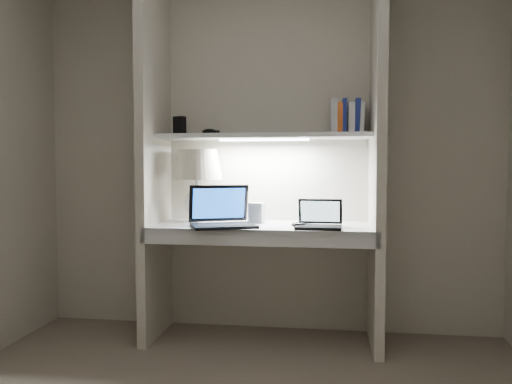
% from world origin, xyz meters
% --- Properties ---
extents(back_wall, '(3.20, 0.01, 2.50)m').
position_xyz_m(back_wall, '(0.00, 1.50, 1.25)').
color(back_wall, beige).
rests_on(back_wall, floor).
extents(alcove_panel_left, '(0.06, 0.55, 2.50)m').
position_xyz_m(alcove_panel_left, '(-0.73, 1.23, 1.25)').
color(alcove_panel_left, beige).
rests_on(alcove_panel_left, floor).
extents(alcove_panel_right, '(0.06, 0.55, 2.50)m').
position_xyz_m(alcove_panel_right, '(0.73, 1.23, 1.25)').
color(alcove_panel_right, beige).
rests_on(alcove_panel_right, floor).
extents(desk, '(1.40, 0.55, 0.04)m').
position_xyz_m(desk, '(0.00, 1.23, 0.75)').
color(desk, white).
rests_on(desk, alcove_panel_left).
extents(desk_apron, '(1.46, 0.03, 0.10)m').
position_xyz_m(desk_apron, '(0.00, 0.96, 0.72)').
color(desk_apron, silver).
rests_on(desk_apron, desk).
extents(shelf, '(1.40, 0.36, 0.03)m').
position_xyz_m(shelf, '(0.00, 1.32, 1.35)').
color(shelf, silver).
rests_on(shelf, back_wall).
extents(strip_light, '(0.60, 0.04, 0.02)m').
position_xyz_m(strip_light, '(0.00, 1.32, 1.33)').
color(strip_light, white).
rests_on(strip_light, shelf).
extents(table_lamp, '(0.34, 0.34, 0.50)m').
position_xyz_m(table_lamp, '(-0.45, 1.31, 1.10)').
color(table_lamp, white).
rests_on(table_lamp, desk).
extents(laptop_main, '(0.49, 0.46, 0.26)m').
position_xyz_m(laptop_main, '(-0.25, 1.11, 0.83)').
color(laptop_main, black).
rests_on(laptop_main, desk).
extents(laptop_netbook, '(0.29, 0.26, 0.18)m').
position_xyz_m(laptop_netbook, '(0.37, 1.10, 0.81)').
color(laptop_netbook, black).
rests_on(laptop_netbook, desk).
extents(speaker, '(0.11, 0.09, 0.14)m').
position_xyz_m(speaker, '(-0.05, 1.30, 0.84)').
color(speaker, silver).
rests_on(speaker, desk).
extents(mouse, '(0.11, 0.09, 0.04)m').
position_xyz_m(mouse, '(0.25, 1.08, 0.79)').
color(mouse, black).
rests_on(mouse, desk).
extents(cable_coil, '(0.11, 0.11, 0.01)m').
position_xyz_m(cable_coil, '(0.29, 1.36, 0.78)').
color(cable_coil, black).
rests_on(cable_coil, desk).
extents(sticky_note, '(0.08, 0.08, 0.00)m').
position_xyz_m(sticky_note, '(-0.36, 1.23, 0.77)').
color(sticky_note, yellow).
rests_on(sticky_note, desk).
extents(book_row, '(0.22, 0.15, 0.23)m').
position_xyz_m(book_row, '(0.55, 1.39, 1.47)').
color(book_row, silver).
rests_on(book_row, shelf).
extents(shelf_box, '(0.09, 0.08, 0.13)m').
position_xyz_m(shelf_box, '(-0.59, 1.36, 1.43)').
color(shelf_box, black).
rests_on(shelf_box, shelf).
extents(shelf_gadget, '(0.12, 0.10, 0.05)m').
position_xyz_m(shelf_gadget, '(-0.39, 1.40, 1.39)').
color(shelf_gadget, black).
rests_on(shelf_gadget, shelf).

